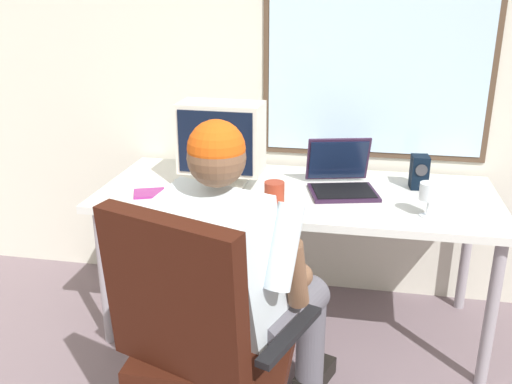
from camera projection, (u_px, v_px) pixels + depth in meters
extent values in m
cube|color=beige|center=(323.00, 47.00, 2.87)|extent=(5.89, 0.06, 2.71)
cube|color=#4C3828|center=(377.00, 56.00, 2.80)|extent=(1.15, 0.01, 1.05)
cube|color=silver|center=(377.00, 56.00, 2.80)|extent=(1.09, 0.02, 0.99)
cylinder|color=gray|center=(105.00, 278.00, 2.66)|extent=(0.05, 0.05, 0.69)
cylinder|color=gray|center=(491.00, 315.00, 2.36)|extent=(0.05, 0.05, 0.69)
cylinder|color=gray|center=(153.00, 225.00, 3.26)|extent=(0.05, 0.05, 0.69)
cylinder|color=gray|center=(466.00, 249.00, 2.96)|extent=(0.05, 0.05, 0.69)
cube|color=silver|center=(297.00, 194.00, 2.69)|extent=(1.87, 0.78, 0.04)
cube|color=black|center=(219.00, 343.00, 1.98)|extent=(0.52, 0.52, 0.06)
cube|color=black|center=(173.00, 298.00, 1.70)|extent=(0.50, 0.27, 0.54)
cube|color=black|center=(291.00, 335.00, 1.80)|extent=(0.17, 0.36, 0.02)
cube|color=black|center=(155.00, 290.00, 2.07)|extent=(0.17, 0.36, 0.02)
cylinder|color=#53505A|center=(288.00, 316.00, 2.09)|extent=(0.28, 0.44, 0.15)
cylinder|color=#53505A|center=(310.00, 343.00, 2.34)|extent=(0.12, 0.12, 0.49)
cube|color=black|center=(315.00, 376.00, 2.46)|extent=(0.18, 0.26, 0.08)
cylinder|color=#53505A|center=(217.00, 293.00, 2.25)|extent=(0.28, 0.44, 0.15)
cylinder|color=#53505A|center=(245.00, 321.00, 2.50)|extent=(0.12, 0.12, 0.49)
cube|color=black|center=(252.00, 353.00, 2.62)|extent=(0.18, 0.26, 0.08)
cube|color=silver|center=(219.00, 266.00, 1.91)|extent=(0.47, 0.44, 0.55)
sphere|color=brown|center=(217.00, 158.00, 1.78)|extent=(0.19, 0.19, 0.19)
sphere|color=#C84B10|center=(216.00, 149.00, 1.77)|extent=(0.19, 0.19, 0.19)
cylinder|color=silver|center=(284.00, 247.00, 1.81)|extent=(0.15, 0.20, 0.29)
cylinder|color=brown|center=(295.00, 274.00, 1.93)|extent=(0.12, 0.16, 0.27)
sphere|color=brown|center=(300.00, 276.00, 1.97)|extent=(0.09, 0.09, 0.09)
cylinder|color=silver|center=(176.00, 220.00, 2.02)|extent=(0.16, 0.24, 0.29)
cylinder|color=brown|center=(200.00, 219.00, 2.15)|extent=(0.12, 0.16, 0.27)
sphere|color=brown|center=(213.00, 196.00, 2.20)|extent=(0.09, 0.09, 0.09)
cube|color=beige|center=(222.00, 183.00, 2.75)|extent=(0.23, 0.18, 0.02)
cylinder|color=beige|center=(222.00, 176.00, 2.74)|extent=(0.04, 0.04, 0.06)
cube|color=beige|center=(221.00, 137.00, 2.67)|extent=(0.40, 0.22, 0.33)
cube|color=black|center=(215.00, 143.00, 2.57)|extent=(0.35, 0.02, 0.29)
cube|color=#2A172E|center=(343.00, 193.00, 2.63)|extent=(0.35, 0.31, 0.02)
cube|color=black|center=(343.00, 191.00, 2.63)|extent=(0.32, 0.27, 0.00)
cube|color=#2A172E|center=(338.00, 159.00, 2.73)|extent=(0.31, 0.15, 0.22)
cube|color=#0F1933|center=(338.00, 160.00, 2.73)|extent=(0.29, 0.13, 0.20)
cylinder|color=silver|center=(427.00, 216.00, 2.38)|extent=(0.06, 0.06, 0.00)
cylinder|color=silver|center=(428.00, 207.00, 2.37)|extent=(0.01, 0.01, 0.07)
cylinder|color=silver|center=(429.00, 191.00, 2.34)|extent=(0.08, 0.08, 0.07)
cylinder|color=#5E1010|center=(429.00, 196.00, 2.35)|extent=(0.08, 0.08, 0.03)
cube|color=black|center=(419.00, 172.00, 2.69)|extent=(0.09, 0.10, 0.16)
cylinder|color=#333338|center=(422.00, 170.00, 2.64)|extent=(0.06, 0.01, 0.06)
cube|color=#8A2374|center=(149.00, 193.00, 2.63)|extent=(0.18, 0.17, 0.01)
cylinder|color=maroon|center=(274.00, 194.00, 2.48)|extent=(0.09, 0.09, 0.11)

